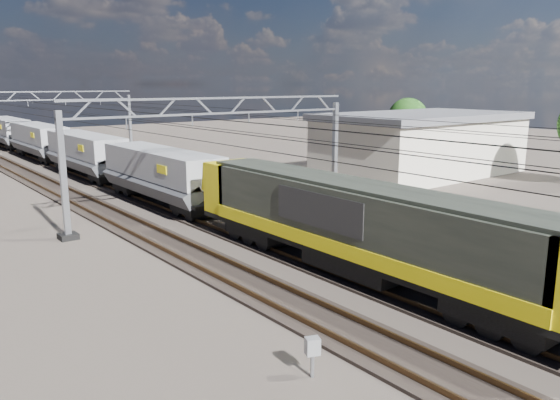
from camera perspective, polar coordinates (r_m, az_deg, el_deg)
ground at (r=30.97m, az=-1.91°, el=-2.70°), size 160.00×160.00×0.00m
track_outer_west at (r=27.94m, az=-11.89°, el=-4.44°), size 2.60×140.00×0.30m
track_loco at (r=29.85m, az=-5.01°, el=-3.16°), size 2.60×140.00×0.30m
track_inner_east at (r=32.14m, az=0.96°, el=-2.01°), size 2.60×140.00×0.30m
track_outer_east at (r=34.74m, az=6.07°, el=-1.01°), size 2.60×140.00×0.30m
catenary_gantry_mid at (r=33.49m, az=-6.05°, el=5.16°), size 19.90×0.90×7.11m
catenary_gantry_far at (r=66.65m, az=-23.03°, el=7.67°), size 19.90×0.90×7.11m
overhead_wires at (r=36.77m, az=-9.49°, el=8.56°), size 12.03×140.00×0.53m
locomotive at (r=22.30m, az=8.23°, el=-2.48°), size 2.76×21.10×3.62m
hopper_wagon_lead at (r=36.54m, az=-12.32°, el=2.87°), size 3.38×13.00×3.25m
hopper_wagon_mid at (r=49.59m, az=-19.62°, el=4.80°), size 3.38×13.00×3.25m
hopper_wagon_third at (r=63.14m, az=-23.85°, el=5.88°), size 3.38×13.00×3.25m
hopper_wagon_fourth at (r=76.92m, az=-26.59°, el=6.56°), size 3.38×13.00×3.25m
trackside_cabinet at (r=15.32m, az=3.42°, el=-15.14°), size 0.47×0.41×1.16m
industrial_shed at (r=50.14m, az=14.52°, el=5.75°), size 18.60×10.60×5.40m
tree_far at (r=61.34m, az=13.52°, el=8.16°), size 4.88×4.48×6.44m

